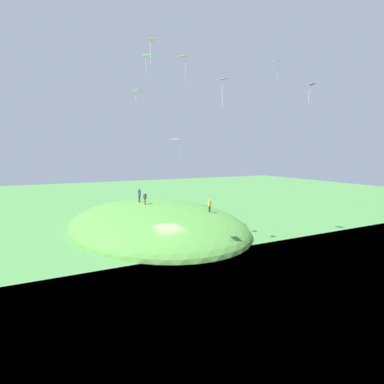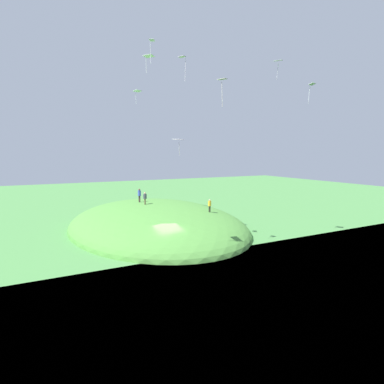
# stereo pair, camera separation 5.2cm
# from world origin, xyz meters

# --- Properties ---
(ground_plane) EXTENTS (160.00, 160.00, 0.00)m
(ground_plane) POSITION_xyz_m (0.00, 0.00, 0.00)
(ground_plane) COLOR #4A8944
(grass_hill) EXTENTS (30.03, 21.90, 6.44)m
(grass_hill) POSITION_xyz_m (9.97, -2.42, 0.00)
(grass_hill) COLOR #4F913C
(grass_hill) RESTS_ON ground_plane
(dirt_path) EXTENTS (16.46, 5.63, 0.04)m
(dirt_path) POSITION_xyz_m (27.02, -7.86, 0.02)
(dirt_path) COLOR brown
(dirt_path) RESTS_ON ground_plane
(person_near_shore) EXTENTS (0.55, 0.55, 1.84)m
(person_near_shore) POSITION_xyz_m (11.92, -0.86, 4.33)
(person_near_shore) COLOR #392A29
(person_near_shore) RESTS_ON grass_hill
(person_watching_kites) EXTENTS (0.62, 0.62, 1.56)m
(person_watching_kites) POSITION_xyz_m (9.67, -0.88, 4.16)
(person_watching_kites) COLOR brown
(person_watching_kites) RESTS_ON grass_hill
(person_with_child) EXTENTS (0.43, 0.43, 1.58)m
(person_with_child) POSITION_xyz_m (3.98, -7.14, 3.60)
(person_with_child) COLOR #383B2C
(person_with_child) RESTS_ON grass_hill
(kite_0) EXTENTS (1.02, 1.14, 1.56)m
(kite_0) POSITION_xyz_m (8.03, 0.35, 16.85)
(kite_0) COLOR white
(kite_1) EXTENTS (0.82, 1.02, 1.41)m
(kite_1) POSITION_xyz_m (-4.03, 0.63, 10.80)
(kite_1) COLOR silver
(kite_2) EXTENTS (0.67, 0.82, 1.96)m
(kite_2) POSITION_xyz_m (-5.39, -13.15, 16.27)
(kite_2) COLOR white
(kite_3) EXTENTS (1.32, 1.23, 1.79)m
(kite_3) POSITION_xyz_m (3.87, 0.36, 19.64)
(kite_3) COLOR white
(kite_4) EXTENTS (0.87, 0.78, 2.13)m
(kite_4) POSITION_xyz_m (-7.15, -1.66, 15.15)
(kite_4) COLOR white
(kite_5) EXTENTS (1.09, 1.04, 1.83)m
(kite_5) POSITION_xyz_m (-3.11, -10.81, 18.83)
(kite_5) COLOR silver
(kite_6) EXTENTS (0.81, 0.74, 2.13)m
(kite_6) POSITION_xyz_m (0.12, 1.38, 19.72)
(kite_6) COLOR white
(kite_7) EXTENTS (0.76, 0.68, 2.13)m
(kite_7) POSITION_xyz_m (-2.62, -0.47, 17.78)
(kite_7) COLOR white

